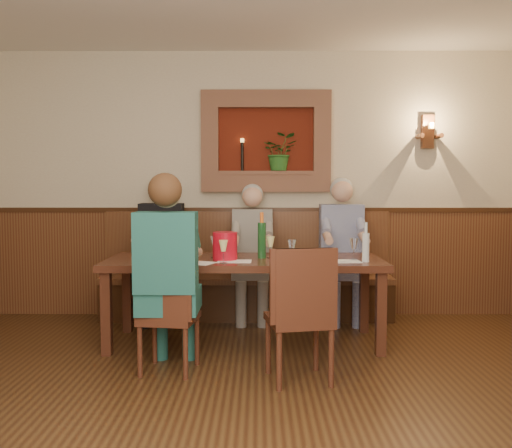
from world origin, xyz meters
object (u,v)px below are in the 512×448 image
at_px(chair_near_left, 169,337).
at_px(water_bottle, 366,246).
at_px(person_bench_left, 160,261).
at_px(spittoon_bucket, 225,246).
at_px(wine_bottle_green_b, 185,239).
at_px(dining_table, 245,267).
at_px(person_bench_mid, 252,264).
at_px(person_bench_right, 342,262).
at_px(bench, 247,287).
at_px(wine_bottle_green_a, 262,239).
at_px(chair_near_right, 299,342).
at_px(person_chair_front, 168,290).

relative_size(chair_near_left, water_bottle, 2.70).
distance_m(person_bench_left, spittoon_bucket, 1.19).
height_order(person_bench_left, wine_bottle_green_b, person_bench_left).
xyz_separation_m(dining_table, spittoon_bucket, (-0.17, -0.08, 0.19)).
bearing_deg(chair_near_left, person_bench_mid, 77.26).
distance_m(person_bench_right, wine_bottle_green_b, 1.68).
bearing_deg(bench, spittoon_bucket, -99.23).
xyz_separation_m(chair_near_left, wine_bottle_green_a, (0.70, 0.82, 0.66)).
bearing_deg(spittoon_bucket, person_bench_mid, 76.26).
distance_m(person_bench_mid, person_bench_right, 0.92).
bearing_deg(person_bench_right, bench, 173.76).
distance_m(chair_near_right, wine_bottle_green_b, 1.63).
bearing_deg(bench, water_bottle, -48.32).
distance_m(bench, wine_bottle_green_b, 1.10).
bearing_deg(person_chair_front, bench, 72.38).
bearing_deg(dining_table, wine_bottle_green_a, 13.89).
bearing_deg(person_bench_left, chair_near_left, -78.32).
bearing_deg(wine_bottle_green_b, person_bench_right, 23.07).
bearing_deg(chair_near_left, wine_bottle_green_a, 57.28).
xyz_separation_m(bench, person_bench_right, (0.98, -0.11, 0.28)).
height_order(person_chair_front, spittoon_bucket, person_chair_front).
bearing_deg(chair_near_left, spittoon_bucket, 69.19).
relative_size(bench, chair_near_right, 3.09).
relative_size(bench, water_bottle, 9.04).
distance_m(person_bench_mid, person_chair_front, 1.72).
bearing_deg(person_chair_front, person_bench_right, 46.59).
relative_size(dining_table, chair_near_left, 2.68).
xyz_separation_m(dining_table, chair_near_right, (0.41, -0.98, -0.39)).
height_order(dining_table, water_bottle, water_bottle).
bearing_deg(bench, person_bench_mid, -60.98).
bearing_deg(person_bench_right, chair_near_left, -133.37).
relative_size(chair_near_left, person_chair_front, 0.61).
relative_size(spittoon_bucket, wine_bottle_green_a, 0.59).
height_order(person_bench_right, person_chair_front, person_chair_front).
distance_m(chair_near_right, spittoon_bucket, 1.22).
bearing_deg(water_bottle, dining_table, 168.72).
distance_m(chair_near_right, person_bench_left, 2.25).
xyz_separation_m(person_chair_front, wine_bottle_green_a, (0.70, 0.81, 0.30)).
relative_size(person_chair_front, water_bottle, 4.46).
distance_m(wine_bottle_green_a, water_bottle, 0.90).
height_order(wine_bottle_green_b, water_bottle, wine_bottle_green_b).
distance_m(spittoon_bucket, wine_bottle_green_b, 0.47).
bearing_deg(water_bottle, bench, 131.68).
relative_size(chair_near_right, wine_bottle_green_b, 2.60).
xyz_separation_m(chair_near_left, person_bench_left, (-0.33, 1.62, 0.36)).
height_order(bench, spittoon_bucket, bench).
bearing_deg(bench, person_chair_front, -107.62).
height_order(person_bench_right, water_bottle, person_bench_right).
relative_size(spittoon_bucket, wine_bottle_green_b, 0.64).
height_order(spittoon_bucket, wine_bottle_green_a, wine_bottle_green_a).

